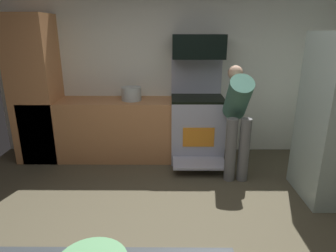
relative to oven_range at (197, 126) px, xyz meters
The scene contains 8 objects.
ground_plane 2.08m from the oven_range, 103.03° to the right, with size 5.20×4.80×0.02m, color brown.
wall_back 0.99m from the oven_range, 140.48° to the left, with size 5.20×0.12×2.60m, color white.
lower_cabinet_run 1.36m from the oven_range, behind, with size 2.40×0.60×0.90m, color #C07E4D.
cabinet_column 2.42m from the oven_range, behind, with size 0.60×0.60×2.10m, color #C07E4D.
oven_range is the anchor object (origin of this frame).
microwave 1.16m from the oven_range, 90.00° to the left, with size 0.74×0.38×0.33m, color black.
person_cook 0.82m from the oven_range, 50.97° to the right, with size 0.31×0.64×1.44m.
stock_pot 1.08m from the oven_range, behind, with size 0.29×0.29×0.20m, color #B4BDBC.
Camera 1 is at (0.05, -2.25, 1.88)m, focal length 31.53 mm.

